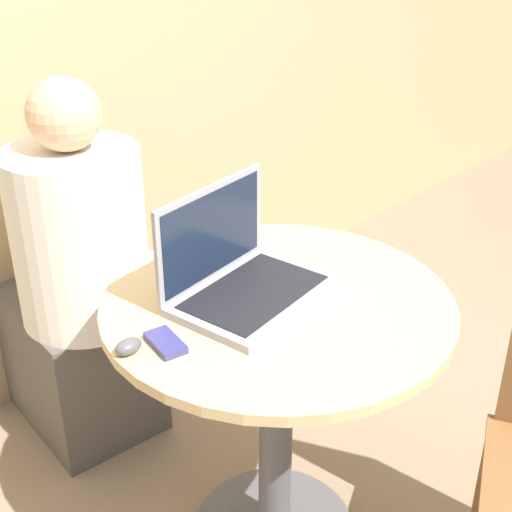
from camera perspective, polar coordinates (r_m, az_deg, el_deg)
round_table at (r=1.73m, az=1.67°, el=-9.05°), size 0.81×0.81×0.74m
laptop at (r=1.61m, az=-1.29°, el=-1.52°), size 0.39×0.29×0.25m
cell_phone at (r=1.47m, az=-7.26°, el=-6.89°), size 0.07×0.11×0.02m
computer_mouse at (r=1.46m, az=-10.18°, el=-7.13°), size 0.06×0.04×0.03m
person_seated at (r=2.22m, az=-14.05°, el=-3.21°), size 0.42×0.60×1.15m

